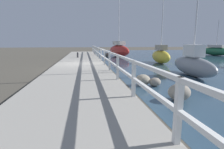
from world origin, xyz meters
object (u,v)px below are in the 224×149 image
(sailboat_red, at_px, (119,50))
(sailboat_yellow, at_px, (161,56))
(sailboat_gray, at_px, (192,64))
(sailboat_green, at_px, (216,51))
(mooring_bollard, at_px, (78,55))

(sailboat_red, bearing_deg, sailboat_yellow, -88.36)
(sailboat_gray, xyz_separation_m, sailboat_green, (13.51, 14.61, -0.03))
(sailboat_green, bearing_deg, mooring_bollard, 175.34)
(sailboat_gray, bearing_deg, sailboat_yellow, 86.59)
(sailboat_red, height_order, sailboat_green, sailboat_red)
(sailboat_red, bearing_deg, mooring_bollard, -150.61)
(mooring_bollard, distance_m, sailboat_red, 7.50)
(mooring_bollard, distance_m, sailboat_gray, 11.96)
(sailboat_gray, height_order, sailboat_yellow, sailboat_gray)
(mooring_bollard, relative_size, sailboat_yellow, 0.09)
(sailboat_gray, relative_size, sailboat_red, 0.98)
(sailboat_gray, xyz_separation_m, sailboat_yellow, (0.86, 6.27, 0.01))
(sailboat_red, height_order, sailboat_yellow, sailboat_red)
(mooring_bollard, xyz_separation_m, sailboat_gray, (6.95, -9.73, 0.07))
(sailboat_yellow, bearing_deg, mooring_bollard, 157.71)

